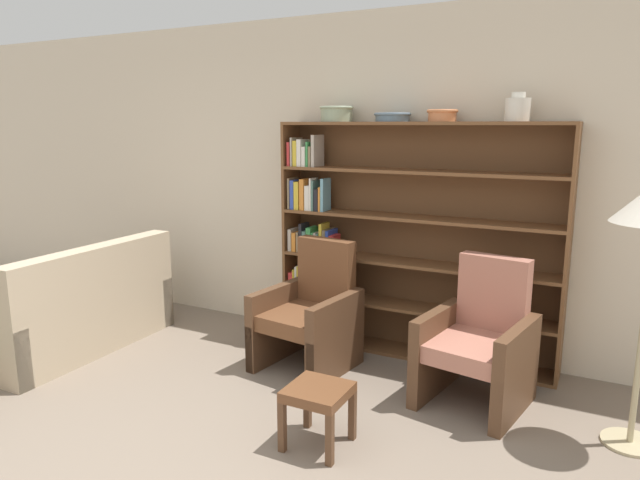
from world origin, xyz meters
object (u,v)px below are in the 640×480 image
(armchair_leather, at_px, (310,315))
(couch, at_px, (75,311))
(bowl_slate, at_px, (442,115))
(armchair_cushioned, at_px, (479,343))
(bookshelf, at_px, (391,243))
(bowl_brass, at_px, (336,113))
(bowl_cream, at_px, (393,117))
(footstool, at_px, (318,398))
(vase_tall, at_px, (518,109))

(armchair_leather, bearing_deg, couch, 24.91)
(bowl_slate, xyz_separation_m, couch, (-2.74, -1.16, -1.61))
(armchair_cushioned, bearing_deg, bookshelf, -24.10)
(bowl_brass, relative_size, armchair_cushioned, 0.29)
(couch, relative_size, armchair_leather, 1.68)
(bookshelf, bearing_deg, bowl_cream, -104.28)
(bookshelf, bearing_deg, couch, -153.35)
(footstool, bearing_deg, vase_tall, 63.81)
(bowl_slate, distance_m, armchair_cushioned, 1.69)
(bowl_cream, xyz_separation_m, bowl_slate, (0.39, 0.00, 0.01))
(couch, bearing_deg, bowl_brass, -59.08)
(bookshelf, relative_size, vase_tall, 11.34)
(bowl_brass, relative_size, bowl_slate, 1.20)
(bowl_brass, relative_size, vase_tall, 1.39)
(armchair_leather, height_order, armchair_cushioned, same)
(armchair_cushioned, bearing_deg, bowl_slate, -39.94)
(armchair_leather, relative_size, footstool, 2.65)
(armchair_cushioned, bearing_deg, armchair_leather, 10.16)
(armchair_leather, bearing_deg, bookshelf, -118.72)
(armchair_cushioned, bearing_deg, bowl_cream, -23.04)
(footstool, bearing_deg, bowl_cream, 95.78)
(bowl_brass, height_order, vase_tall, vase_tall)
(bowl_slate, height_order, armchair_leather, bowl_slate)
(bowl_cream, relative_size, armchair_leather, 0.30)
(bowl_brass, relative_size, footstool, 0.76)
(couch, distance_m, footstool, 2.54)
(bowl_cream, relative_size, armchair_cushioned, 0.30)
(couch, bearing_deg, armchair_leather, -73.76)
(bowl_slate, distance_m, armchair_leather, 1.81)
(armchair_leather, bearing_deg, vase_tall, -149.63)
(bowl_brass, bearing_deg, footstool, -67.64)
(couch, height_order, footstool, couch)
(bowl_brass, distance_m, armchair_cushioned, 2.12)
(footstool, bearing_deg, armchair_cushioned, 54.65)
(bowl_cream, bearing_deg, bowl_slate, 0.00)
(bookshelf, distance_m, couch, 2.70)
(bookshelf, bearing_deg, armchair_leather, -126.40)
(bookshelf, height_order, armchair_leather, bookshelf)
(bookshelf, relative_size, footstool, 6.20)
(couch, bearing_deg, vase_tall, -71.46)
(bowl_brass, height_order, bowl_cream, bowl_brass)
(armchair_leather, xyz_separation_m, armchair_cushioned, (1.29, -0.00, 0.00))
(vase_tall, relative_size, armchair_cushioned, 0.21)
(bowl_slate, relative_size, vase_tall, 1.16)
(vase_tall, xyz_separation_m, footstool, (-0.77, -1.56, -1.67))
(bowl_slate, height_order, couch, bowl_slate)
(bowl_cream, bearing_deg, couch, -153.68)
(bowl_cream, height_order, vase_tall, vase_tall)
(bowl_brass, height_order, bowl_slate, bowl_brass)
(vase_tall, relative_size, footstool, 0.55)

